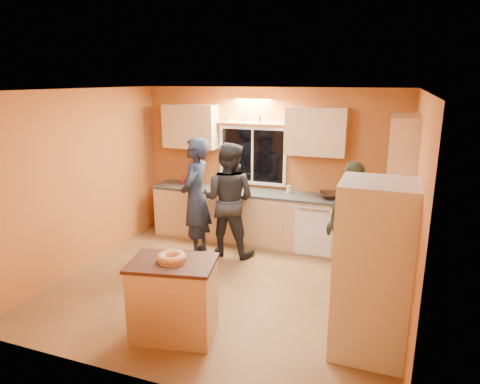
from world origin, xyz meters
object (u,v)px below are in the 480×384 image
at_px(person_center, 229,199).
at_px(person_right, 349,223).
at_px(person_left, 196,198).
at_px(refrigerator, 373,270).
at_px(island, 174,298).

height_order(person_center, person_right, person_center).
bearing_deg(person_right, person_left, 112.60).
height_order(refrigerator, person_center, refrigerator).
xyz_separation_m(island, person_left, (-0.74, 2.09, 0.50)).
bearing_deg(person_center, person_left, 28.08).
height_order(person_left, person_center, person_left).
height_order(island, person_center, person_center).
distance_m(refrigerator, person_center, 2.96).
xyz_separation_m(refrigerator, island, (-2.00, -0.45, -0.46)).
bearing_deg(person_right, island, 166.12).
bearing_deg(person_left, person_center, 110.96).
xyz_separation_m(refrigerator, person_right, (-0.39, 1.54, -0.05)).
relative_size(person_left, person_right, 1.11).
distance_m(island, person_right, 2.59).
distance_m(island, person_left, 2.27).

